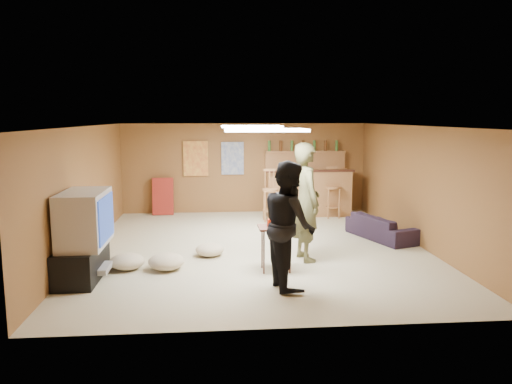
{
  "coord_description": "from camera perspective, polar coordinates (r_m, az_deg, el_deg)",
  "views": [
    {
      "loc": [
        -0.77,
        -8.78,
        2.37
      ],
      "look_at": [
        0.0,
        0.2,
        1.0
      ],
      "focal_mm": 35.0,
      "sensor_mm": 36.0,
      "label": 1
    }
  ],
  "objects": [
    {
      "name": "bar_stool_right",
      "position": [
        11.87,
        8.77,
        -0.19
      ],
      "size": [
        0.38,
        0.38,
        1.14
      ],
      "primitive_type": null,
      "rotation": [
        0.0,
        0.0,
        -0.05
      ],
      "color": "#9A6438",
      "rests_on": "ground"
    },
    {
      "name": "tv_stand",
      "position": [
        7.83,
        -19.29,
        -7.56
      ],
      "size": [
        0.55,
        1.3,
        0.5
      ],
      "primitive_type": "cube",
      "color": "black",
      "rests_on": "ground"
    },
    {
      "name": "dvd_box",
      "position": [
        7.81,
        -17.67,
        -8.3
      ],
      "size": [
        0.35,
        0.5,
        0.08
      ],
      "primitive_type": "cube",
      "color": "#B2B2B7",
      "rests_on": "tv_stand"
    },
    {
      "name": "bar_stool_left",
      "position": [
        11.32,
        1.63,
        -0.24
      ],
      "size": [
        0.41,
        0.41,
        1.25
      ],
      "primitive_type": null,
      "rotation": [
        0.0,
        0.0,
        -0.04
      ],
      "color": "#9A6438",
      "rests_on": "ground"
    },
    {
      "name": "ceiling_panel_front",
      "position": [
        7.33,
        1.15,
        7.08
      ],
      "size": [
        1.2,
        0.6,
        0.04
      ],
      "primitive_type": "cube",
      "color": "white",
      "rests_on": "ceiling"
    },
    {
      "name": "cushion_far",
      "position": [
        8.13,
        -14.52,
        -7.69
      ],
      "size": [
        0.6,
        0.6,
        0.24
      ],
      "primitive_type": "ellipsoid",
      "rotation": [
        0.0,
        0.0,
        -0.12
      ],
      "color": "tan",
      "rests_on": "ground"
    },
    {
      "name": "tv_body",
      "position": [
        7.66,
        -19.02,
        -2.89
      ],
      "size": [
        0.6,
        1.1,
        0.8
      ],
      "primitive_type": "cube",
      "color": "#B2B2B7",
      "rests_on": "tv_stand"
    },
    {
      "name": "wall_right",
      "position": [
        9.64,
        18.17,
        0.64
      ],
      "size": [
        0.02,
        7.0,
        2.2
      ],
      "primitive_type": "cube",
      "color": "brown",
      "rests_on": "ground"
    },
    {
      "name": "bar_shelf",
      "position": [
        12.42,
        5.66,
        4.58
      ],
      "size": [
        2.0,
        0.18,
        0.05
      ],
      "primitive_type": "cube",
      "color": "#9A6438",
      "rests_on": "bar_backing"
    },
    {
      "name": "tray_table",
      "position": [
        7.74,
        2.28,
        -6.49
      ],
      "size": [
        0.55,
        0.44,
        0.7
      ],
      "primitive_type": "cube",
      "rotation": [
        0.0,
        0.0,
        0.02
      ],
      "color": "#391A12",
      "rests_on": "ground"
    },
    {
      "name": "cushion_mid",
      "position": [
        8.64,
        -5.33,
        -6.58
      ],
      "size": [
        0.6,
        0.6,
        0.22
      ],
      "primitive_type": "ellipsoid",
      "rotation": [
        0.0,
        0.0,
        -0.28
      ],
      "color": "tan",
      "rests_on": "ground"
    },
    {
      "name": "poster_right",
      "position": [
        12.29,
        -2.7,
        3.87
      ],
      "size": [
        0.55,
        0.03,
        0.8
      ],
      "primitive_type": "cube",
      "color": "#334C99",
      "rests_on": "wall_back"
    },
    {
      "name": "cup_red_far",
      "position": [
        7.59,
        2.9,
        -3.69
      ],
      "size": [
        0.1,
        0.1,
        0.1
      ],
      "primitive_type": "cylinder",
      "rotation": [
        0.0,
        0.0,
        0.39
      ],
      "color": "#AB250B",
      "rests_on": "tray_table"
    },
    {
      "name": "bar_lip",
      "position": [
        11.77,
        6.25,
        2.39
      ],
      "size": [
        2.1,
        0.12,
        0.05
      ],
      "primitive_type": "cube",
      "color": "#391A12",
      "rests_on": "bar_counter"
    },
    {
      "name": "ceiling_panel_back",
      "position": [
        10.01,
        -0.49,
        7.49
      ],
      "size": [
        1.2,
        0.6,
        0.04
      ],
      "primitive_type": "cube",
      "color": "white",
      "rests_on": "ceiling"
    },
    {
      "name": "bottle_row",
      "position": [
        12.38,
        5.41,
        5.29
      ],
      "size": [
        1.76,
        0.08,
        0.26
      ],
      "primitive_type": null,
      "color": "#3F7233",
      "rests_on": "bar_shelf"
    },
    {
      "name": "cushion_near_tv",
      "position": [
        7.98,
        -10.2,
        -7.82
      ],
      "size": [
        0.72,
        0.72,
        0.25
      ],
      "primitive_type": "ellipsoid",
      "rotation": [
        0.0,
        0.0,
        -0.34
      ],
      "color": "tan",
      "rests_on": "ground"
    },
    {
      "name": "wall_front",
      "position": [
        5.49,
        3.32,
        -4.75
      ],
      "size": [
        6.0,
        0.02,
        2.2
      ],
      "primitive_type": "cube",
      "color": "brown",
      "rests_on": "ground"
    },
    {
      "name": "tv_screen",
      "position": [
        7.59,
        -16.75,
        -2.89
      ],
      "size": [
        0.02,
        0.95,
        0.65
      ],
      "primitive_type": "cube",
      "color": "navy",
      "rests_on": "tv_body"
    },
    {
      "name": "bar_backing",
      "position": [
        12.47,
        5.62,
        3.21
      ],
      "size": [
        2.0,
        0.14,
        0.6
      ],
      "primitive_type": "cube",
      "color": "#9A6438",
      "rests_on": "bar_counter"
    },
    {
      "name": "ceiling",
      "position": [
        8.82,
        0.11,
        7.54
      ],
      "size": [
        6.0,
        7.0,
        0.02
      ],
      "primitive_type": "cube",
      "color": "silver",
      "rests_on": "ground"
    },
    {
      "name": "person_olive",
      "position": [
        8.24,
        5.7,
        -1.14
      ],
      "size": [
        0.61,
        0.8,
        1.95
      ],
      "primitive_type": "imported",
      "rotation": [
        0.0,
        0.0,
        1.79
      ],
      "color": "brown",
      "rests_on": "ground"
    },
    {
      "name": "sofa",
      "position": [
        10.06,
        14.13,
        -3.91
      ],
      "size": [
        1.1,
        1.69,
        0.46
      ],
      "primitive_type": "imported",
      "rotation": [
        0.0,
        0.0,
        1.91
      ],
      "color": "black",
      "rests_on": "ground"
    },
    {
      "name": "cup_red_near",
      "position": [
        7.66,
        1.57,
        -3.52
      ],
      "size": [
        0.1,
        0.1,
        0.11
      ],
      "primitive_type": "cylinder",
      "rotation": [
        0.0,
        0.0,
        -0.26
      ],
      "color": "#AB250B",
      "rests_on": "tray_table"
    },
    {
      "name": "folding_chair_stack",
      "position": [
        12.3,
        -10.58,
        -0.49
      ],
      "size": [
        0.5,
        0.26,
        0.91
      ],
      "primitive_type": "cube",
      "rotation": [
        -0.14,
        0.0,
        0.0
      ],
      "color": "maroon",
      "rests_on": "ground"
    },
    {
      "name": "cup_blue",
      "position": [
        7.74,
        3.44,
        -3.45
      ],
      "size": [
        0.1,
        0.1,
        0.1
      ],
      "primitive_type": "cylinder",
      "rotation": [
        0.0,
        0.0,
        0.41
      ],
      "color": "#17319E",
      "rests_on": "tray_table"
    },
    {
      "name": "wall_back",
      "position": [
        12.37,
        -1.31,
        2.74
      ],
      "size": [
        6.0,
        0.02,
        2.2
      ],
      "primitive_type": "cube",
      "color": "brown",
      "rests_on": "ground"
    },
    {
      "name": "bar_counter",
      "position": [
        12.09,
        5.98,
        -0.07
      ],
      "size": [
        2.0,
        0.6,
        1.1
      ],
      "primitive_type": "cube",
      "color": "#9A6438",
      "rests_on": "ground"
    },
    {
      "name": "wall_left",
      "position": [
        9.15,
        -18.95,
        0.19
      ],
      "size": [
        0.02,
        7.0,
        2.2
      ],
      "primitive_type": "cube",
      "color": "brown",
      "rests_on": "ground"
    },
    {
      "name": "poster_left",
      "position": [
        12.29,
        -6.9,
        3.81
      ],
      "size": [
        0.6,
        0.03,
        0.85
      ],
      "primitive_type": "cube",
      "color": "#BF3F26",
      "rests_on": "wall_back"
    },
    {
      "name": "person_black",
      "position": [
        6.92,
        3.78,
        -3.74
      ],
      "size": [
        0.81,
        0.96,
        1.78
      ],
      "primitive_type": "imported",
      "rotation": [
        0.0,
        0.0,
        1.74
      ],
      "color": "black",
      "rests_on": "ground"
    },
    {
      "name": "ground",
      "position": [
        9.13,
        0.11,
        -6.41
      ],
      "size": [
        7.0,
        7.0,
        0.0
      ],
      "primitive_type": "plane",
      "color": "#B4AA8A",
      "rests_on": "ground"
    }
  ]
}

